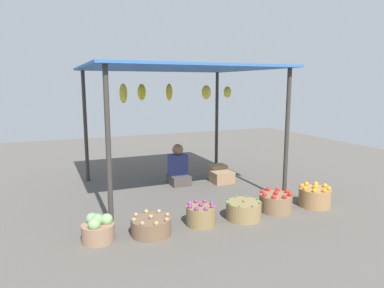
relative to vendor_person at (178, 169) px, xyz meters
name	(u,v)px	position (x,y,z in m)	size (l,w,h in m)	color
ground_plane	(178,189)	(-0.14, -0.32, -0.30)	(14.00, 14.00, 0.00)	#57514A
market_stall_structure	(176,76)	(-0.14, -0.32, 1.75)	(3.17, 2.78, 2.20)	#38332D
vendor_person	(178,169)	(0.00, 0.00, 0.00)	(0.36, 0.44, 0.78)	#463D3A
basket_cabbages	(98,229)	(-1.81, -1.95, -0.15)	(0.40, 0.40, 0.35)	#906E53
basket_potatoes	(151,226)	(-1.15, -2.02, -0.19)	(0.52, 0.52, 0.27)	brown
basket_purple_onions	(201,215)	(-0.43, -1.98, -0.16)	(0.41, 0.41, 0.32)	olive
basket_green_chilies	(244,210)	(0.22, -2.03, -0.17)	(0.50, 0.50, 0.28)	olive
basket_red_tomatoes	(276,202)	(0.83, -1.95, -0.16)	(0.49, 0.49, 0.32)	#816446
basket_oranges	(315,197)	(1.54, -2.01, -0.15)	(0.49, 0.49, 0.35)	#9C7248
wooden_crate_near_vendor	(222,177)	(0.82, -0.25, -0.19)	(0.40, 0.35, 0.22)	#947451
wooden_crate_stacked_rear	(217,172)	(0.87, 0.04, -0.15)	(0.34, 0.27, 0.29)	#957751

